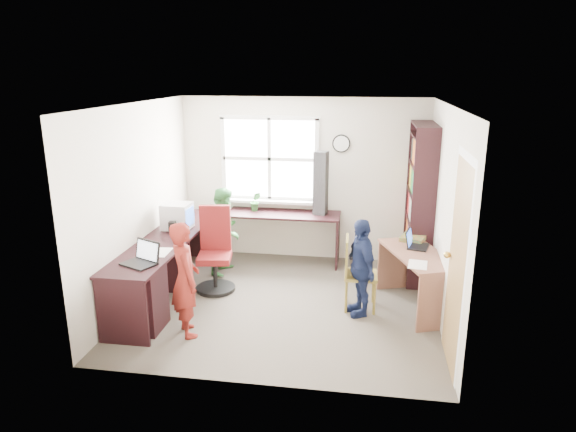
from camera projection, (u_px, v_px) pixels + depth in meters
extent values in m
cube|color=#443D35|center=(285.00, 304.00, 6.31)|extent=(3.60, 3.40, 0.02)
cube|color=white|center=(285.00, 104.00, 5.64)|extent=(3.60, 3.40, 0.02)
cube|color=beige|center=(303.00, 180.00, 7.60)|extent=(3.60, 0.02, 2.40)
cube|color=beige|center=(252.00, 262.00, 4.35)|extent=(3.60, 0.02, 2.40)
cube|color=beige|center=(138.00, 203.00, 6.24)|extent=(0.02, 3.40, 2.40)
cube|color=beige|center=(445.00, 216.00, 5.71)|extent=(0.02, 3.40, 2.40)
cube|color=white|center=(270.00, 159.00, 7.57)|extent=(1.40, 0.01, 1.20)
cube|color=white|center=(269.00, 159.00, 7.56)|extent=(1.48, 0.04, 1.28)
cube|color=olive|center=(456.00, 267.00, 4.77)|extent=(0.02, 0.82, 2.00)
sphere|color=gold|center=(447.00, 255.00, 5.09)|extent=(0.07, 0.07, 0.07)
cylinder|color=black|center=(341.00, 144.00, 7.34)|extent=(0.26, 0.03, 0.26)
cylinder|color=white|center=(341.00, 144.00, 7.32)|extent=(0.22, 0.01, 0.22)
cube|color=black|center=(168.00, 238.00, 6.42)|extent=(0.60, 2.70, 0.03)
cube|color=black|center=(283.00, 214.00, 7.49)|extent=(1.65, 0.56, 0.03)
cube|color=black|center=(170.00, 266.00, 6.52)|extent=(0.56, 0.03, 0.72)
cube|color=black|center=(122.00, 313.00, 5.27)|extent=(0.56, 0.03, 0.72)
cube|color=black|center=(202.00, 235.00, 7.78)|extent=(0.56, 0.03, 0.72)
cube|color=black|center=(338.00, 241.00, 7.47)|extent=(0.03, 0.52, 0.72)
cube|color=black|center=(138.00, 298.00, 5.62)|extent=(0.54, 0.45, 0.72)
cube|color=brown|center=(418.00, 254.00, 6.02)|extent=(0.94, 1.32, 0.03)
cube|color=brown|center=(440.00, 302.00, 5.57)|extent=(0.50, 0.21, 0.67)
cube|color=brown|center=(397.00, 264.00, 6.67)|extent=(0.50, 0.21, 0.67)
cube|color=black|center=(423.00, 212.00, 6.42)|extent=(0.30, 0.02, 2.10)
cube|color=black|center=(417.00, 194.00, 7.37)|extent=(0.30, 0.02, 2.10)
cube|color=black|center=(425.00, 124.00, 6.61)|extent=(0.30, 1.00, 0.02)
cube|color=black|center=(415.00, 271.00, 7.16)|extent=(0.30, 1.00, 0.02)
cube|color=black|center=(417.00, 247.00, 7.07)|extent=(0.30, 1.00, 0.02)
cube|color=black|center=(418.00, 220.00, 6.96)|extent=(0.30, 1.00, 0.02)
cube|color=black|center=(420.00, 193.00, 6.86)|extent=(0.30, 1.00, 0.02)
cube|color=black|center=(422.00, 165.00, 6.75)|extent=(0.30, 1.00, 0.02)
cube|color=black|center=(425.00, 136.00, 6.65)|extent=(0.30, 1.00, 0.02)
cube|color=#A51719|center=(417.00, 269.00, 6.84)|extent=(0.25, 0.28, 0.27)
cube|color=#174C8E|center=(415.00, 260.00, 7.14)|extent=(0.25, 0.30, 0.29)
cube|color=#1C762B|center=(414.00, 252.00, 7.42)|extent=(0.25, 0.26, 0.30)
cube|color=gold|center=(419.00, 242.00, 6.74)|extent=(0.25, 0.28, 0.30)
cube|color=#672F76|center=(417.00, 234.00, 7.04)|extent=(0.25, 0.30, 0.32)
cube|color=#D56117|center=(415.00, 229.00, 7.33)|extent=(0.25, 0.26, 0.29)
cube|color=black|center=(421.00, 214.00, 6.63)|extent=(0.25, 0.28, 0.32)
cube|color=beige|center=(419.00, 209.00, 6.94)|extent=(0.25, 0.30, 0.29)
cube|color=#A51719|center=(417.00, 203.00, 7.22)|extent=(0.25, 0.26, 0.30)
cube|color=#174C8E|center=(423.00, 187.00, 6.53)|extent=(0.25, 0.28, 0.29)
cube|color=#1C762B|center=(421.00, 181.00, 6.83)|extent=(0.25, 0.30, 0.30)
cube|color=gold|center=(419.00, 176.00, 7.11)|extent=(0.25, 0.26, 0.32)
cube|color=#672F76|center=(426.00, 156.00, 6.42)|extent=(0.25, 0.28, 0.30)
cube|color=#D56117|center=(423.00, 152.00, 6.72)|extent=(0.25, 0.30, 0.32)
cube|color=black|center=(421.00, 150.00, 7.01)|extent=(0.25, 0.26, 0.29)
cylinder|color=black|center=(216.00, 288.00, 6.68)|extent=(0.58, 0.58, 0.05)
cylinder|color=black|center=(215.00, 273.00, 6.62)|extent=(0.06, 0.06, 0.38)
cube|color=maroon|center=(215.00, 258.00, 6.56)|extent=(0.48, 0.48, 0.08)
cube|color=maroon|center=(215.00, 227.00, 6.66)|extent=(0.40, 0.14, 0.60)
cylinder|color=olive|center=(346.00, 297.00, 6.01)|extent=(0.03, 0.03, 0.41)
cylinder|color=olive|center=(374.00, 298.00, 5.97)|extent=(0.03, 0.03, 0.41)
cylinder|color=olive|center=(347.00, 286.00, 6.32)|extent=(0.03, 0.03, 0.41)
cylinder|color=olive|center=(373.00, 287.00, 6.28)|extent=(0.03, 0.03, 0.41)
cube|color=olive|center=(361.00, 275.00, 6.09)|extent=(0.39, 0.39, 0.04)
cube|color=olive|center=(347.00, 256.00, 6.04)|extent=(0.04, 0.36, 0.45)
cube|color=silver|center=(178.00, 229.00, 6.73)|extent=(0.27, 0.21, 0.02)
cube|color=silver|center=(177.00, 216.00, 6.68)|extent=(0.37, 0.33, 0.33)
cube|color=#3F72F2|center=(190.00, 217.00, 6.65)|extent=(0.01, 0.28, 0.24)
cube|color=black|center=(139.00, 264.00, 5.51)|extent=(0.43, 0.38, 0.02)
cube|color=black|center=(148.00, 250.00, 5.58)|extent=(0.34, 0.20, 0.23)
cube|color=white|center=(147.00, 251.00, 5.57)|extent=(0.30, 0.17, 0.19)
cube|color=black|center=(418.00, 247.00, 6.22)|extent=(0.29, 0.35, 0.02)
cube|color=black|center=(409.00, 237.00, 6.23)|extent=(0.13, 0.31, 0.20)
cube|color=#3F72F2|center=(410.00, 237.00, 6.23)|extent=(0.10, 0.27, 0.16)
cube|color=black|center=(173.00, 228.00, 6.51)|extent=(0.09, 0.09, 0.17)
cube|color=black|center=(187.00, 216.00, 7.01)|extent=(0.10, 0.10, 0.18)
cube|color=black|center=(321.00, 183.00, 7.31)|extent=(0.21, 0.20, 0.91)
cube|color=red|center=(413.00, 238.00, 6.46)|extent=(0.36, 0.36, 0.06)
cube|color=silver|center=(160.00, 252.00, 5.88)|extent=(0.24, 0.33, 0.00)
cube|color=silver|center=(418.00, 265.00, 5.66)|extent=(0.24, 0.31, 0.00)
imported|color=#2C6F2E|center=(256.00, 201.00, 7.57)|extent=(0.19, 0.16, 0.29)
imported|color=maroon|center=(185.00, 279.00, 5.43)|extent=(0.50, 0.55, 1.26)
imported|color=#337F3A|center=(225.00, 230.00, 7.16)|extent=(0.52, 0.64, 1.21)
imported|color=#151F44|center=(361.00, 267.00, 5.90)|extent=(0.52, 0.74, 1.16)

